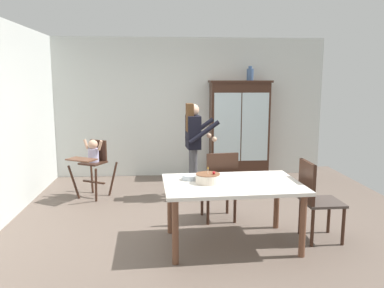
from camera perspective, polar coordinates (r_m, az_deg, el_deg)
name	(u,v)px	position (r m, az deg, el deg)	size (l,w,h in m)	color
ground_plane	(202,221)	(5.30, 1.54, -11.43)	(6.24, 6.24, 0.00)	#66564C
wall_back	(189,108)	(7.59, -0.45, 5.40)	(5.32, 0.06, 2.70)	silver
china_cabinet	(239,129)	(7.50, 6.99, 2.19)	(1.17, 0.48, 1.88)	#382116
ceramic_vase	(250,74)	(7.48, 8.63, 10.23)	(0.13, 0.13, 0.27)	#3D567F
high_chair_with_toddler	(93,158)	(6.39, -14.50, -2.00)	(0.78, 0.84, 0.95)	#382116
adult_person	(194,139)	(6.09, 0.24, 0.77)	(0.53, 0.52, 1.53)	#47474C
dining_table	(232,190)	(4.44, 5.97, -6.79)	(1.60, 1.08, 0.74)	silver
birthday_cake	(208,178)	(4.37, 2.38, -5.12)	(0.28, 0.28, 0.19)	beige
serving_bowl	(190,177)	(4.51, -0.34, -4.98)	(0.18, 0.18, 0.06)	#B2BCC6
dining_chair_far_side	(220,182)	(5.15, 4.22, -5.60)	(0.49, 0.49, 0.96)	#382116
dining_chair_right_end	(314,195)	(4.79, 17.72, -7.22)	(0.45, 0.45, 0.96)	#382116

